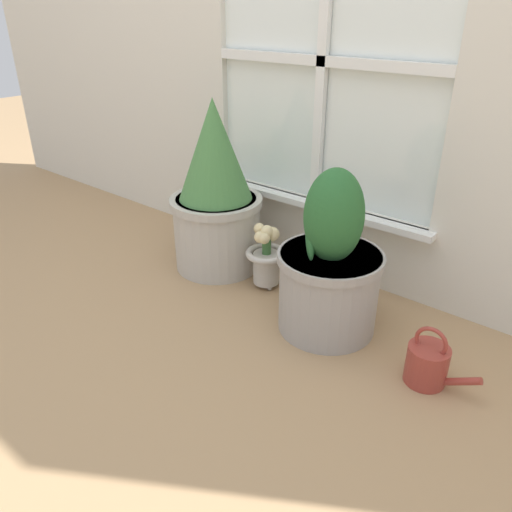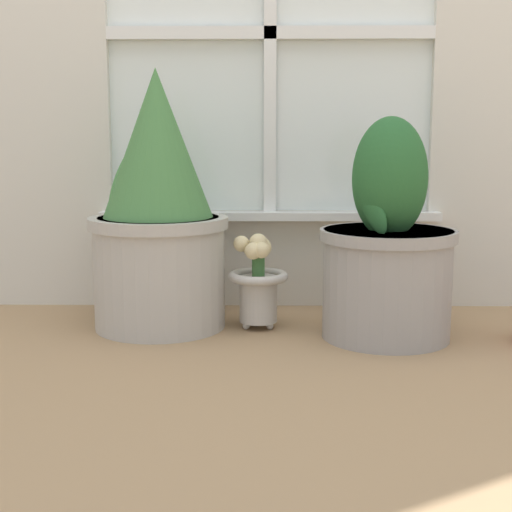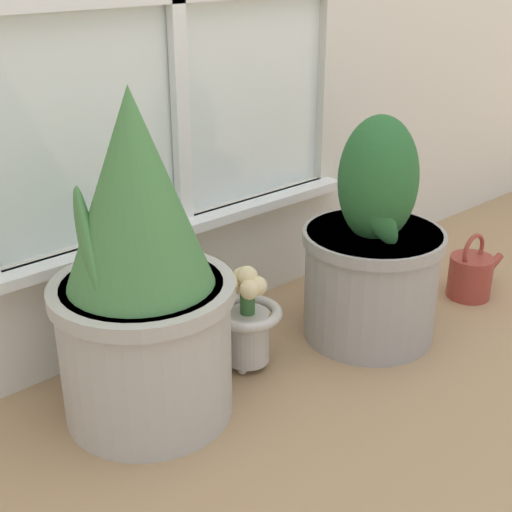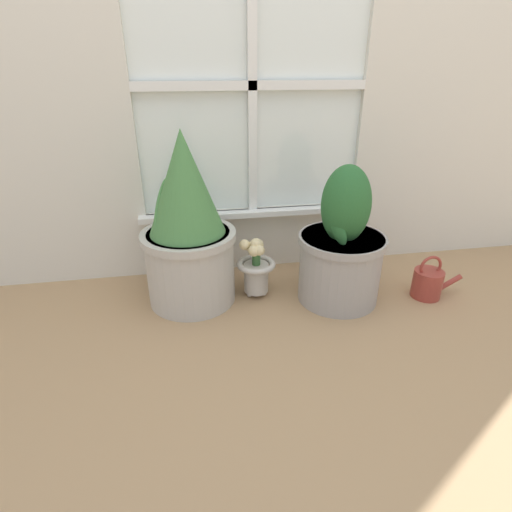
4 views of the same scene
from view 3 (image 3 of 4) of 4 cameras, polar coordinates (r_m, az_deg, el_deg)
ground_plane at (r=1.54m, az=6.78°, el=-12.24°), size 10.00×10.00×0.00m
potted_plant_left at (r=1.40m, az=-9.19°, el=-1.77°), size 0.37×0.37×0.68m
potted_plant_right at (r=1.73m, az=9.31°, el=0.06°), size 0.34×0.34×0.55m
flower_vase at (r=1.61m, az=-0.76°, el=-4.94°), size 0.16×0.16×0.25m
watering_can at (r=2.05m, az=16.80°, el=-1.46°), size 0.21×0.12×0.19m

